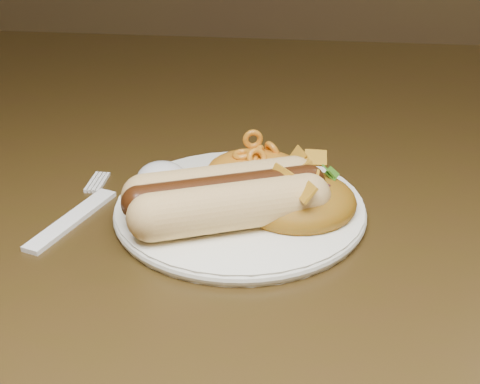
# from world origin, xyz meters

# --- Properties ---
(table) EXTENTS (1.60, 0.90, 0.75)m
(table) POSITION_xyz_m (0.00, 0.00, 0.66)
(table) COLOR #31200E
(table) RESTS_ON floor
(plate) EXTENTS (0.22, 0.22, 0.01)m
(plate) POSITION_xyz_m (-0.05, -0.07, 0.76)
(plate) COLOR white
(plate) RESTS_ON table
(hotdog) EXTENTS (0.13, 0.11, 0.04)m
(hotdog) POSITION_xyz_m (-0.05, -0.09, 0.78)
(hotdog) COLOR #F6D38B
(hotdog) RESTS_ON plate
(mac_and_cheese) EXTENTS (0.10, 0.09, 0.03)m
(mac_and_cheese) POSITION_xyz_m (-0.04, -0.02, 0.78)
(mac_and_cheese) COLOR orange
(mac_and_cheese) RESTS_ON plate
(sour_cream) EXTENTS (0.05, 0.05, 0.02)m
(sour_cream) POSITION_xyz_m (-0.11, -0.05, 0.77)
(sour_cream) COLOR white
(sour_cream) RESTS_ON plate
(taco_salad) EXTENTS (0.09, 0.09, 0.04)m
(taco_salad) POSITION_xyz_m (-0.00, -0.07, 0.78)
(taco_salad) COLOR #BE4200
(taco_salad) RESTS_ON plate
(fork) EXTENTS (0.07, 0.15, 0.00)m
(fork) POSITION_xyz_m (-0.17, -0.10, 0.75)
(fork) COLOR white
(fork) RESTS_ON table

